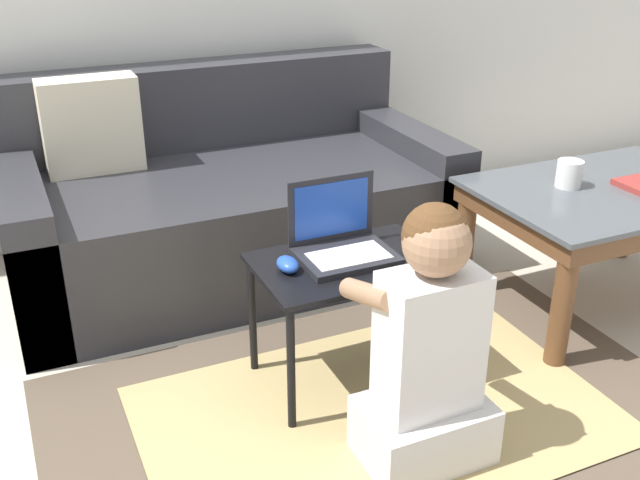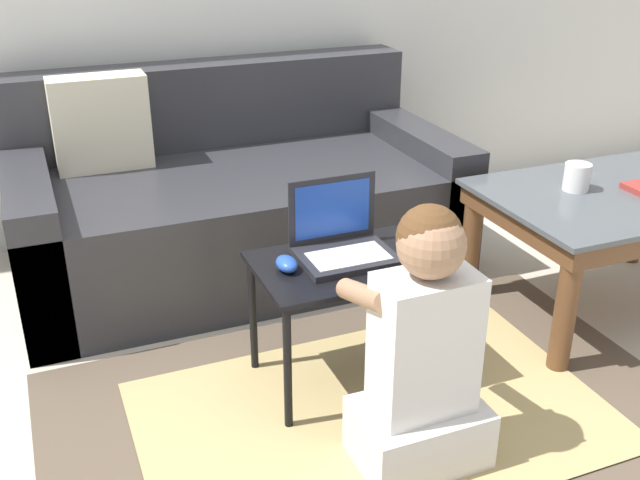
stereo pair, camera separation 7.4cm
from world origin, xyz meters
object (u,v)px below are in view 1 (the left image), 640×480
at_px(coffee_table, 606,206).
at_px(computer_mouse, 288,264).
at_px(couch, 225,201).
at_px(laptop, 342,244).
at_px(person_seated, 428,352).
at_px(cup_on_table, 569,174).
at_px(laptop_desk, 347,277).

xyz_separation_m(coffee_table, computer_mouse, (-1.25, -0.05, 0.05)).
bearing_deg(couch, coffee_table, -37.77).
bearing_deg(laptop, person_seated, -86.42).
bearing_deg(cup_on_table, computer_mouse, -174.15).
relative_size(coffee_table, computer_mouse, 10.14).
distance_m(couch, laptop, 0.93).
xyz_separation_m(couch, laptop_desk, (0.08, -0.95, 0.08)).
height_order(coffee_table, cup_on_table, cup_on_table).
bearing_deg(coffee_table, computer_mouse, -177.79).
relative_size(laptop, person_seated, 0.38).
height_order(coffee_table, laptop_desk, coffee_table).
xyz_separation_m(coffee_table, laptop_desk, (-1.06, -0.06, -0.03)).
bearing_deg(couch, computer_mouse, -96.24).
relative_size(laptop, computer_mouse, 3.11).
bearing_deg(laptop_desk, cup_on_table, 7.77).
distance_m(person_seated, cup_on_table, 1.06).
bearing_deg(computer_mouse, person_seated, -63.24).
height_order(laptop_desk, person_seated, person_seated).
xyz_separation_m(laptop, person_seated, (0.03, -0.45, -0.12)).
relative_size(couch, coffee_table, 1.86).
height_order(couch, laptop, couch).
xyz_separation_m(coffee_table, laptop, (-1.06, -0.02, 0.06)).
height_order(couch, cup_on_table, couch).
distance_m(coffee_table, laptop_desk, 1.06).
xyz_separation_m(laptop, computer_mouse, (-0.19, -0.02, -0.02)).
bearing_deg(person_seated, cup_on_table, 30.89).
bearing_deg(cup_on_table, coffee_table, -26.49).
distance_m(coffee_table, computer_mouse, 1.25).
distance_m(laptop, person_seated, 0.46).
height_order(couch, computer_mouse, couch).
relative_size(couch, laptop, 6.08).
relative_size(laptop_desk, person_seated, 0.74).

